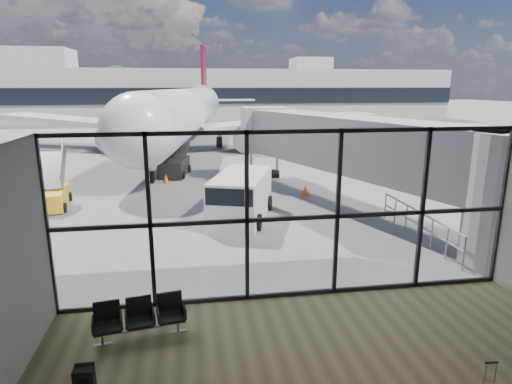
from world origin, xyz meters
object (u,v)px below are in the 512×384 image
object	(u,v)px
mobile_stairs	(48,196)
seating_row	(140,316)
service_van	(241,197)
belt_loader	(175,166)
backpack	(84,381)
airliner	(186,112)

from	to	relation	value
mobile_stairs	seating_row	bearing A→B (deg)	-72.73
service_van	belt_loader	xyz separation A→B (m)	(-3.01, 9.77, -0.37)
seating_row	backpack	size ratio (longest dim) A/B	3.67
seating_row	mobile_stairs	bearing A→B (deg)	105.74
belt_loader	backpack	bearing A→B (deg)	-83.00
airliner	mobile_stairs	distance (m)	21.05
seating_row	belt_loader	size ratio (longest dim) A/B	0.48
airliner	belt_loader	distance (m)	13.56
backpack	service_van	bearing A→B (deg)	67.55
airliner	service_van	xyz separation A→B (m)	(2.22, -23.06, -2.19)
seating_row	belt_loader	world-z (taller)	belt_loader
backpack	belt_loader	xyz separation A→B (m)	(1.12, 19.88, 0.35)
belt_loader	mobile_stairs	world-z (taller)	mobile_stairs
airliner	backpack	bearing A→B (deg)	-85.54
airliner	mobile_stairs	xyz separation A→B (m)	(-6.44, -19.87, -2.62)
seating_row	service_van	distance (m)	8.98
airliner	mobile_stairs	bearing A→B (deg)	-100.20
seating_row	backpack	bearing A→B (deg)	-124.09
service_van	mobile_stairs	bearing A→B (deg)	178.74
seating_row	backpack	xyz separation A→B (m)	(-0.83, -1.78, -0.23)
mobile_stairs	airliner	bearing A→B (deg)	64.38
seating_row	airliner	distance (m)	31.53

